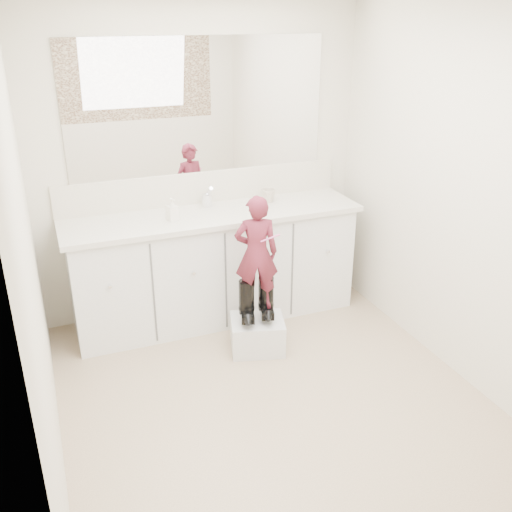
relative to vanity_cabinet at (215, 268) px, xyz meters
name	(u,v)px	position (x,y,z in m)	size (l,w,h in m)	color
floor	(275,402)	(0.00, -1.23, -0.42)	(3.00, 3.00, 0.00)	#8F785E
wall_back	(201,164)	(0.00, 0.27, 0.77)	(2.60, 2.60, 0.00)	beige
wall_front	(458,374)	(0.00, -2.73, 0.77)	(2.60, 2.60, 0.00)	beige
wall_left	(29,261)	(-1.30, -1.23, 0.78)	(3.00, 3.00, 0.00)	beige
wall_right	(466,200)	(1.30, -1.23, 0.78)	(3.00, 3.00, 0.00)	beige
vanity_cabinet	(215,268)	(0.00, 0.00, 0.00)	(2.20, 0.55, 0.85)	silver
countertop	(214,215)	(0.00, -0.01, 0.45)	(2.28, 0.58, 0.04)	beige
backsplash	(203,187)	(0.00, 0.26, 0.59)	(2.28, 0.03, 0.25)	beige
mirror	(199,107)	(0.00, 0.26, 1.22)	(2.00, 0.02, 1.00)	white
dot_panel	(477,248)	(0.00, -2.71, 1.22)	(2.00, 0.01, 1.20)	#472819
faucet	(207,200)	(0.00, 0.15, 0.52)	(0.08, 0.08, 0.10)	silver
cup	(268,195)	(0.49, 0.08, 0.52)	(0.11, 0.11, 0.11)	#C1B29A
soap_bottle	(172,209)	(-0.33, -0.06, 0.55)	(0.07, 0.08, 0.16)	white
step_stool	(257,334)	(0.13, -0.60, -0.30)	(0.38, 0.32, 0.24)	silver
boot_left	(247,301)	(0.05, -0.58, -0.02)	(0.12, 0.21, 0.32)	black
boot_right	(266,297)	(0.20, -0.58, -0.02)	(0.12, 0.21, 0.32)	black
toddler	(256,253)	(0.13, -0.58, 0.34)	(0.30, 0.20, 0.83)	#9A2F4A
toothbrush	(270,238)	(0.20, -0.66, 0.47)	(0.01, 0.01, 0.14)	pink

